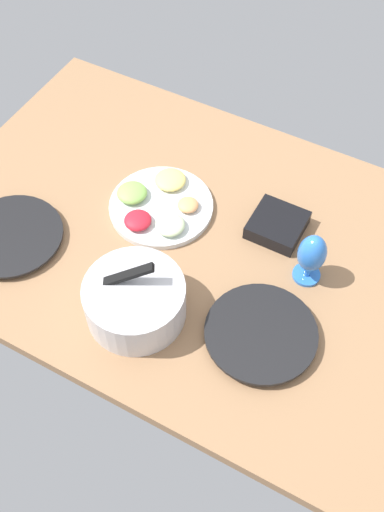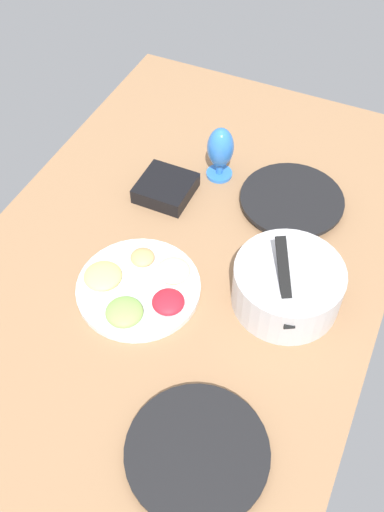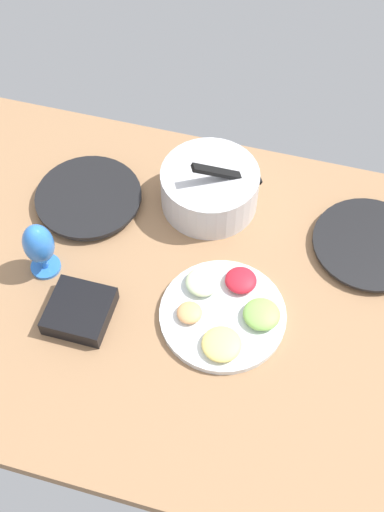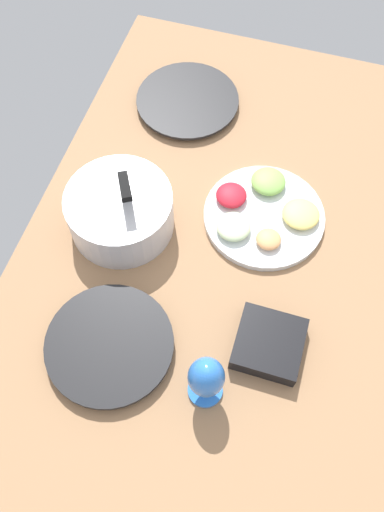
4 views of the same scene
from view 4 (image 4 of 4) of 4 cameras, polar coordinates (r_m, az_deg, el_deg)
name	(u,v)px [view 4 (image 4 of 4)]	position (r cm, az deg, el deg)	size (l,w,h in cm)	color
ground_plane	(228,270)	(134.36, 3.84, -1.45)	(160.00, 104.00, 4.00)	#99704C
dinner_plate_left	(110,345)	(124.07, -8.63, -9.26)	(28.84, 28.84, 2.98)	#4C4C51
dinner_plate_right	(188,101)	(162.55, -0.47, 15.94)	(29.47, 29.47, 2.26)	#4C4C51
mixing_bowl	(120,210)	(134.08, -7.55, 4.77)	(26.51, 26.09, 18.27)	silver
fruit_platter	(263,213)	(139.09, 7.48, 4.51)	(30.73, 30.73, 4.95)	silver
hurricane_glass_blue	(206,378)	(112.21, 1.49, -12.73)	(7.62, 7.62, 16.63)	blue
square_bowl_black	(269,343)	(123.01, 8.08, -9.07)	(14.75, 14.75, 4.53)	black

